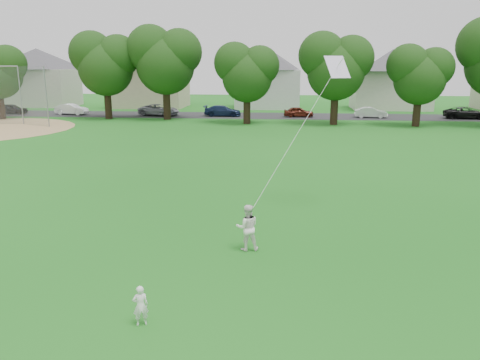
# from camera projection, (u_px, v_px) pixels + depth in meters

# --- Properties ---
(ground) EXTENTS (160.00, 160.00, 0.00)m
(ground) POSITION_uv_depth(u_px,v_px,m) (194.00, 277.00, 12.93)
(ground) COLOR #155E16
(ground) RESTS_ON ground
(street) EXTENTS (90.00, 7.00, 0.01)m
(street) POSITION_uv_depth(u_px,v_px,m) (264.00, 116.00, 53.51)
(street) COLOR #2D2D30
(street) RESTS_ON ground
(toddler) EXTENTS (0.41, 0.35, 0.96)m
(toddler) POSITION_uv_depth(u_px,v_px,m) (141.00, 306.00, 10.44)
(toddler) COLOR white
(toddler) RESTS_ON ground
(older_boy) EXTENTS (0.82, 0.69, 1.49)m
(older_boy) POSITION_uv_depth(u_px,v_px,m) (247.00, 227.00, 14.66)
(older_boy) COLOR white
(older_boy) RESTS_ON ground
(kite) EXTENTS (2.15, 2.96, 7.32)m
(kite) POSITION_uv_depth(u_px,v_px,m) (297.00, 134.00, 16.24)
(kite) COLOR silver
(kite) RESTS_ON ground
(tree_row) EXTENTS (80.35, 8.87, 10.28)m
(tree_row) POSITION_uv_depth(u_px,v_px,m) (267.00, 61.00, 46.08)
(tree_row) COLOR black
(tree_row) RESTS_ON ground
(parked_cars) EXTENTS (71.68, 2.72, 1.29)m
(parked_cars) POSITION_uv_depth(u_px,v_px,m) (303.00, 112.00, 51.98)
(parked_cars) COLOR black
(parked_cars) RESTS_ON ground
(house_row) EXTENTS (77.38, 13.80, 10.63)m
(house_row) POSITION_uv_depth(u_px,v_px,m) (265.00, 70.00, 62.02)
(house_row) COLOR beige
(house_row) RESTS_ON ground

